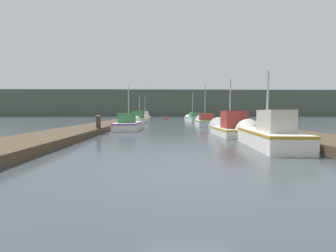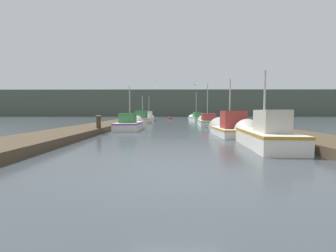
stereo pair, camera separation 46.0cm
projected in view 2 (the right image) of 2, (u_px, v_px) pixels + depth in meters
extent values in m
plane|color=#3D4449|center=(178.00, 177.00, 5.07)|extent=(200.00, 200.00, 0.00)
cube|color=#4C3D2B|center=(106.00, 125.00, 21.07)|extent=(2.95, 40.00, 0.36)
cube|color=#4C3D2B|center=(238.00, 125.00, 20.97)|extent=(2.95, 40.00, 0.36)
cube|color=#4C5647|center=(170.00, 104.00, 72.94)|extent=(120.00, 16.00, 7.81)
cube|color=silver|center=(266.00, 139.00, 9.18)|extent=(1.89, 4.33, 0.68)
cube|color=#B28120|center=(266.00, 132.00, 9.16)|extent=(1.92, 4.36, 0.10)
cone|color=silver|center=(249.00, 133.00, 11.73)|extent=(1.54, 1.04, 1.47)
cube|color=#B2AD9E|center=(271.00, 121.00, 8.60)|extent=(1.06, 1.64, 0.86)
cylinder|color=#B2B2B7|center=(265.00, 101.00, 9.39)|extent=(0.08, 0.08, 2.50)
cube|color=silver|center=(231.00, 132.00, 13.60)|extent=(1.84, 3.69, 0.49)
cube|color=#C58C1F|center=(231.00, 129.00, 13.59)|extent=(1.87, 3.72, 0.10)
cone|color=silver|center=(221.00, 129.00, 15.83)|extent=(1.67, 0.89, 1.65)
cube|color=#99332D|center=(233.00, 120.00, 13.10)|extent=(1.29, 1.25, 1.02)
cylinder|color=#B2B2B7|center=(230.00, 103.00, 13.76)|extent=(0.08, 0.08, 2.97)
cube|color=silver|center=(129.00, 126.00, 17.86)|extent=(1.79, 4.12, 0.60)
cube|color=purple|center=(129.00, 123.00, 17.84)|extent=(1.82, 4.15, 0.10)
cone|color=silver|center=(135.00, 124.00, 20.41)|extent=(1.67, 1.05, 1.66)
cube|color=#387A42|center=(128.00, 118.00, 17.30)|extent=(1.15, 1.52, 0.73)
cylinder|color=#B2B2B7|center=(130.00, 104.00, 18.05)|extent=(0.08, 0.08, 2.87)
cube|color=silver|center=(208.00, 123.00, 23.09)|extent=(1.92, 4.45, 0.56)
cube|color=#17CE14|center=(208.00, 121.00, 23.07)|extent=(1.95, 4.48, 0.10)
cone|color=silver|center=(205.00, 122.00, 25.68)|extent=(1.68, 0.89, 1.65)
cube|color=#99332D|center=(208.00, 117.00, 22.50)|extent=(1.37, 1.63, 0.71)
cylinder|color=#B2B2B7|center=(207.00, 102.00, 23.27)|extent=(0.08, 0.08, 3.82)
cube|color=silver|center=(142.00, 121.00, 28.42)|extent=(1.98, 4.49, 0.61)
cube|color=gold|center=(142.00, 119.00, 28.40)|extent=(2.01, 4.52, 0.10)
cone|color=silver|center=(145.00, 120.00, 31.09)|extent=(1.74, 1.02, 1.70)
cube|color=#387A42|center=(141.00, 114.00, 27.81)|extent=(1.38, 1.84, 1.00)
cylinder|color=#B2B2B7|center=(142.00, 107.00, 28.63)|extent=(0.08, 0.08, 2.85)
cube|color=silver|center=(197.00, 119.00, 33.00)|extent=(1.88, 4.79, 0.64)
cube|color=green|center=(197.00, 117.00, 32.98)|extent=(1.91, 4.82, 0.10)
cone|color=silver|center=(193.00, 119.00, 35.83)|extent=(1.48, 1.13, 1.39)
cube|color=#387A42|center=(197.00, 115.00, 32.37)|extent=(1.20, 1.86, 0.73)
cylinder|color=#B2B2B7|center=(196.00, 105.00, 33.21)|extent=(0.08, 0.08, 3.65)
cube|color=silver|center=(149.00, 118.00, 37.23)|extent=(2.00, 5.03, 0.68)
cube|color=gold|center=(149.00, 117.00, 37.22)|extent=(2.04, 5.07, 0.10)
cone|color=silver|center=(149.00, 118.00, 40.20)|extent=(1.62, 1.16, 1.55)
cube|color=silver|center=(149.00, 114.00, 36.57)|extent=(1.24, 1.84, 0.84)
cylinder|color=#B2B2B7|center=(149.00, 106.00, 37.47)|extent=(0.08, 0.08, 3.36)
cylinder|color=#473523|center=(140.00, 117.00, 35.44)|extent=(0.21, 0.21, 1.17)
cylinder|color=silver|center=(140.00, 113.00, 35.40)|extent=(0.24, 0.24, 0.04)
cylinder|color=#473523|center=(224.00, 122.00, 19.91)|extent=(0.32, 0.32, 1.11)
cylinder|color=silver|center=(224.00, 115.00, 19.87)|extent=(0.37, 0.37, 0.04)
cylinder|color=#473523|center=(99.00, 125.00, 14.89)|extent=(0.30, 0.30, 1.17)
cylinder|color=silver|center=(98.00, 116.00, 14.85)|extent=(0.34, 0.34, 0.04)
sphere|color=red|center=(170.00, 118.00, 42.98)|extent=(0.60, 0.60, 0.60)
cylinder|color=black|center=(170.00, 115.00, 42.94)|extent=(0.06, 0.06, 0.50)
ellipsoid|color=white|center=(196.00, 85.00, 24.83)|extent=(0.30, 0.30, 0.12)
cube|color=gray|center=(195.00, 84.00, 24.73)|extent=(0.28, 0.28, 0.07)
cube|color=gray|center=(196.00, 85.00, 24.92)|extent=(0.28, 0.28, 0.07)
ellipsoid|color=white|center=(154.00, 81.00, 29.05)|extent=(0.21, 0.31, 0.12)
cube|color=gray|center=(155.00, 81.00, 29.01)|extent=(0.30, 0.19, 0.07)
cube|color=gray|center=(153.00, 81.00, 29.09)|extent=(0.30, 0.19, 0.07)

